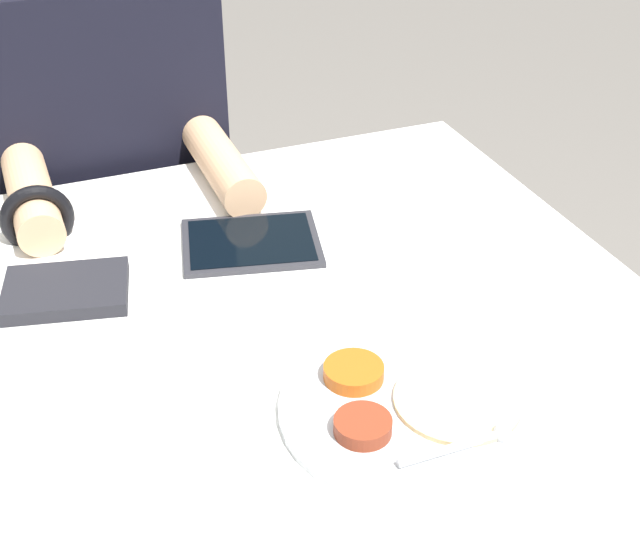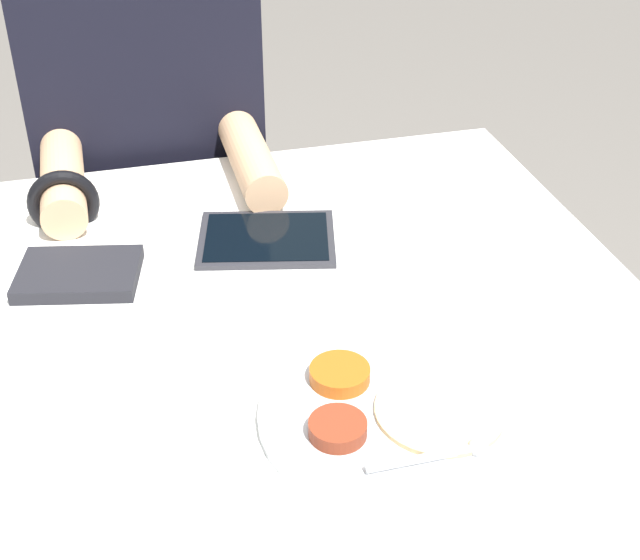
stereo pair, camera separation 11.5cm
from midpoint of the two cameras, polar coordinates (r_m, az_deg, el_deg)
name	(u,v)px [view 2 (the right image)]	position (r m, az deg, el deg)	size (l,w,h in m)	color
dining_table	(227,514)	(1.45, -3.68, -14.81)	(1.20, 0.95, 0.77)	silver
thali_tray	(389,413)	(1.03, 7.69, -8.55)	(0.30, 0.30, 0.03)	#B7BABF
red_notebook	(79,275)	(1.28, -12.73, 0.23)	(0.19, 0.16, 0.02)	silver
tablet_device	(267,239)	(1.35, -0.99, 2.58)	(0.24, 0.20, 0.01)	#28282D
person_diner	(158,222)	(1.79, -8.54, 3.65)	(0.42, 0.47, 1.25)	black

